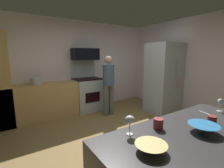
# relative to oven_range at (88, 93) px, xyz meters

# --- Properties ---
(ground_plane) EXTENTS (5.20, 4.80, 0.02)m
(ground_plane) POSITION_rel_oven_range_xyz_m (-0.27, -1.97, -0.52)
(ground_plane) COLOR olive
(wall_back) EXTENTS (5.20, 0.12, 2.60)m
(wall_back) POSITION_rel_oven_range_xyz_m (-0.27, 0.37, 0.79)
(wall_back) COLOR silver
(wall_back) RESTS_ON ground
(wall_right) EXTENTS (0.12, 4.80, 2.60)m
(wall_right) POSITION_rel_oven_range_xyz_m (2.27, -1.97, 0.79)
(wall_right) COLOR silver
(wall_right) RESTS_ON ground
(lower_cabinet_run) EXTENTS (2.40, 0.60, 0.90)m
(lower_cabinet_run) POSITION_rel_oven_range_xyz_m (-1.17, 0.01, -0.06)
(lower_cabinet_run) COLOR tan
(lower_cabinet_run) RESTS_ON ground
(oven_range) EXTENTS (0.76, 0.65, 1.47)m
(oven_range) POSITION_rel_oven_range_xyz_m (0.00, 0.00, 0.00)
(oven_range) COLOR #AFBFC2
(oven_range) RESTS_ON ground
(microwave) EXTENTS (0.74, 0.38, 0.33)m
(microwave) POSITION_rel_oven_range_xyz_m (0.00, 0.09, 1.13)
(microwave) COLOR black
(microwave) RESTS_ON oven_range
(refrigerator) EXTENTS (0.89, 0.74, 1.94)m
(refrigerator) POSITION_rel_oven_range_xyz_m (1.76, -1.31, 0.46)
(refrigerator) COLOR silver
(refrigerator) RESTS_ON ground
(person_cook) EXTENTS (0.31, 0.30, 1.59)m
(person_cook) POSITION_rel_oven_range_xyz_m (0.30, -0.70, 0.38)
(person_cook) COLOR slate
(person_cook) RESTS_ON ground
(mixing_bowl_large) EXTENTS (0.27, 0.27, 0.08)m
(mixing_bowl_large) POSITION_rel_oven_range_xyz_m (-0.47, -3.55, 0.43)
(mixing_bowl_large) COLOR #2B77BB
(mixing_bowl_large) RESTS_ON counter_island
(mixing_bowl_small) EXTENTS (0.24, 0.24, 0.06)m
(mixing_bowl_small) POSITION_rel_oven_range_xyz_m (-1.09, -3.49, 0.42)
(mixing_bowl_small) COLOR #E9CE79
(mixing_bowl_small) RESTS_ON counter_island
(wine_glass_mid) EXTENTS (0.06, 0.06, 0.16)m
(wine_glass_mid) POSITION_rel_oven_range_xyz_m (0.27, -3.37, 0.51)
(wine_glass_mid) COLOR silver
(wine_glass_mid) RESTS_ON counter_island
(wine_glass_far) EXTENTS (0.08, 0.08, 0.18)m
(wine_glass_far) POSITION_rel_oven_range_xyz_m (-1.06, -3.21, 0.52)
(wine_glass_far) COLOR silver
(wine_glass_far) RESTS_ON counter_island
(mug_coffee) EXTENTS (0.08, 0.08, 0.09)m
(mug_coffee) POSITION_rel_oven_range_xyz_m (-0.21, -3.50, 0.43)
(mug_coffee) COLOR maroon
(mug_coffee) RESTS_ON counter_island
(mug_tea) EXTENTS (0.09, 0.09, 0.10)m
(mug_tea) POSITION_rel_oven_range_xyz_m (-0.75, -3.27, 0.44)
(mug_tea) COLOR #9C3839
(mug_tea) RESTS_ON counter_island
(knife_chef) EXTENTS (0.08, 0.22, 0.01)m
(knife_chef) POSITION_rel_oven_range_xyz_m (0.04, -3.34, 0.39)
(knife_chef) COLOR #B7BABF
(knife_chef) RESTS_ON counter_island
(stock_pot) EXTENTS (0.25, 0.25, 0.18)m
(stock_pot) POSITION_rel_oven_range_xyz_m (-1.37, 0.01, 0.48)
(stock_pot) COLOR #AFB8BE
(stock_pot) RESTS_ON lower_cabinet_run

